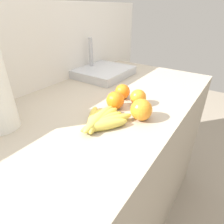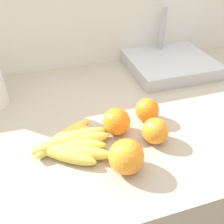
% 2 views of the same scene
% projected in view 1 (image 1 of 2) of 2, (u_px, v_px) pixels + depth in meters
% --- Properties ---
extents(counter, '(1.63, 0.71, 0.89)m').
position_uv_depth(counter, '(90.00, 186.00, 0.99)').
color(counter, '#ADA08C').
rests_on(counter, ground).
extents(wall_back, '(2.03, 0.06, 1.30)m').
position_uv_depth(wall_back, '(36.00, 130.00, 1.08)').
color(wall_back, silver).
rests_on(wall_back, ground).
extents(banana_bunch, '(0.21, 0.19, 0.04)m').
position_uv_depth(banana_bunch, '(101.00, 120.00, 0.68)').
color(banana_bunch, '#DAC54C').
rests_on(banana_bunch, counter).
extents(orange_right, '(0.07, 0.07, 0.07)m').
position_uv_depth(orange_right, '(138.00, 97.00, 0.82)').
color(orange_right, orange).
rests_on(orange_right, counter).
extents(orange_far_right, '(0.08, 0.08, 0.08)m').
position_uv_depth(orange_far_right, '(115.00, 100.00, 0.79)').
color(orange_far_right, orange).
rests_on(orange_far_right, counter).
extents(orange_center, '(0.07, 0.07, 0.07)m').
position_uv_depth(orange_center, '(123.00, 92.00, 0.88)').
color(orange_center, orange).
rests_on(orange_center, counter).
extents(orange_front, '(0.08, 0.08, 0.08)m').
position_uv_depth(orange_front, '(141.00, 110.00, 0.71)').
color(orange_front, orange).
rests_on(orange_front, counter).
extents(sink_basin, '(0.32, 0.29, 0.22)m').
position_uv_depth(sink_basin, '(104.00, 72.00, 1.18)').
color(sink_basin, '#B7BABF').
rests_on(sink_basin, counter).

